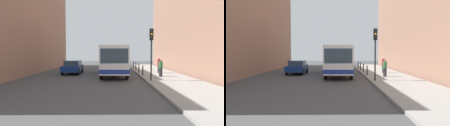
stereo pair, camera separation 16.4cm
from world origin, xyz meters
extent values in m
plane|color=#424244|center=(0.00, 0.00, 0.00)|extent=(80.00, 80.00, 0.00)
cube|color=gray|center=(5.40, 0.00, 0.07)|extent=(4.40, 40.00, 0.15)
cube|color=#936B56|center=(-11.50, 4.00, 6.33)|extent=(7.00, 32.00, 12.65)
cube|color=#936B56|center=(11.50, 4.00, 7.52)|extent=(7.00, 32.00, 15.03)
cube|color=white|center=(0.63, 2.96, 1.75)|extent=(2.53, 11.01, 2.50)
cube|color=navy|center=(0.63, 2.96, 0.80)|extent=(2.55, 11.03, 0.36)
cube|color=#2D3D4C|center=(0.64, -2.52, 2.10)|extent=(2.26, 0.07, 1.20)
cube|color=#2D3D4C|center=(0.63, 3.46, 2.10)|extent=(2.54, 9.41, 1.00)
cylinder|color=black|center=(1.77, -0.94, 0.50)|extent=(0.28, 1.00, 1.00)
cylinder|color=black|center=(-0.49, -0.95, 0.50)|extent=(0.28, 1.00, 1.00)
cylinder|color=black|center=(1.75, 6.86, 0.50)|extent=(0.28, 1.00, 1.00)
cylinder|color=black|center=(-0.51, 6.85, 0.50)|extent=(0.28, 1.00, 1.00)
cube|color=navy|center=(-3.90, 4.06, 0.64)|extent=(1.84, 4.42, 0.64)
cube|color=#2D3D4C|center=(-3.90, 4.21, 1.22)|extent=(1.62, 2.48, 0.52)
cylinder|color=black|center=(-3.09, 2.55, 0.32)|extent=(0.23, 0.64, 0.64)
cylinder|color=black|center=(-4.73, 2.57, 0.32)|extent=(0.23, 0.64, 0.64)
cylinder|color=black|center=(-3.06, 5.55, 0.32)|extent=(0.23, 0.64, 0.64)
cylinder|color=black|center=(-4.70, 5.57, 0.32)|extent=(0.23, 0.64, 0.64)
cylinder|color=black|center=(3.55, -2.92, 1.75)|extent=(0.12, 0.12, 3.20)
cube|color=black|center=(3.55, -2.92, 3.80)|extent=(0.28, 0.24, 0.90)
sphere|color=black|center=(3.55, -3.05, 4.08)|extent=(0.16, 0.16, 0.16)
sphere|color=orange|center=(3.55, -3.05, 3.80)|extent=(0.16, 0.16, 0.16)
sphere|color=black|center=(3.55, -3.05, 3.52)|extent=(0.16, 0.16, 0.16)
cylinder|color=black|center=(3.45, 1.03, 0.62)|extent=(0.11, 0.11, 0.95)
cylinder|color=black|center=(3.45, 4.08, 0.62)|extent=(0.11, 0.11, 0.95)
cylinder|color=black|center=(3.45, 7.14, 0.62)|extent=(0.11, 0.11, 0.95)
cylinder|color=black|center=(3.45, 10.19, 0.62)|extent=(0.11, 0.11, 0.95)
cylinder|color=#26262D|center=(4.95, -0.05, 0.54)|extent=(0.32, 0.32, 0.78)
cylinder|color=#336B3F|center=(4.95, -0.05, 1.23)|extent=(0.38, 0.38, 0.60)
sphere|color=#8C6647|center=(4.95, -0.05, 1.64)|extent=(0.21, 0.21, 0.21)
cylinder|color=#26262D|center=(5.61, 3.75, 0.57)|extent=(0.32, 0.32, 0.84)
cylinder|color=maroon|center=(5.61, 3.75, 1.31)|extent=(0.38, 0.38, 0.64)
sphere|color=tan|center=(5.61, 3.75, 1.75)|extent=(0.23, 0.23, 0.23)
camera|label=1|loc=(0.46, -20.12, 2.40)|focal=35.03mm
camera|label=2|loc=(0.62, -20.12, 2.40)|focal=35.03mm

